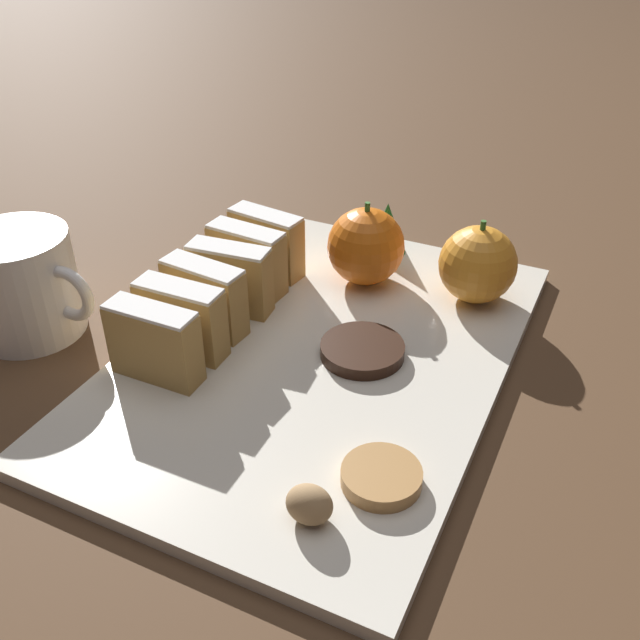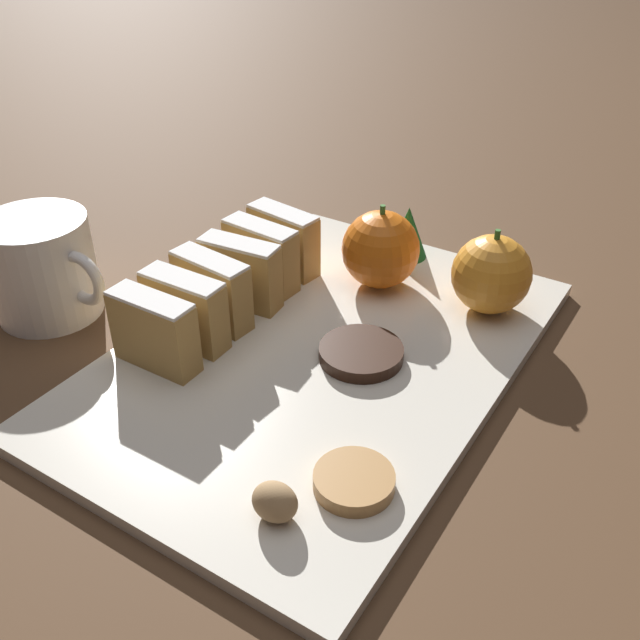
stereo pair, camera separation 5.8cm
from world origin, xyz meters
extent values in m
plane|color=#513823|center=(0.00, 0.00, 0.00)|extent=(6.00, 6.00, 0.00)
cube|color=silver|center=(0.00, 0.00, 0.01)|extent=(0.30, 0.44, 0.01)
cube|color=tan|center=(-0.10, -0.09, 0.04)|extent=(0.07, 0.03, 0.06)
cube|color=white|center=(-0.10, -0.09, 0.07)|extent=(0.07, 0.03, 0.00)
cube|color=tan|center=(-0.10, -0.05, 0.04)|extent=(0.07, 0.03, 0.06)
cube|color=white|center=(-0.10, -0.05, 0.07)|extent=(0.07, 0.03, 0.00)
cube|color=tan|center=(-0.10, -0.01, 0.04)|extent=(0.08, 0.03, 0.06)
cube|color=white|center=(-0.10, -0.01, 0.07)|extent=(0.07, 0.03, 0.00)
cube|color=tan|center=(-0.10, 0.02, 0.04)|extent=(0.08, 0.03, 0.06)
cube|color=white|center=(-0.10, 0.02, 0.07)|extent=(0.07, 0.03, 0.00)
cube|color=tan|center=(-0.10, 0.06, 0.04)|extent=(0.08, 0.03, 0.06)
cube|color=white|center=(-0.10, 0.06, 0.07)|extent=(0.07, 0.03, 0.00)
cube|color=tan|center=(-0.10, 0.10, 0.04)|extent=(0.08, 0.03, 0.06)
cube|color=white|center=(-0.10, 0.10, 0.07)|extent=(0.08, 0.03, 0.00)
sphere|color=orange|center=(0.09, 0.14, 0.05)|extent=(0.07, 0.07, 0.07)
cylinder|color=#38702D|center=(0.09, 0.14, 0.09)|extent=(0.01, 0.01, 0.01)
sphere|color=orange|center=(-0.01, 0.12, 0.05)|extent=(0.07, 0.07, 0.07)
cylinder|color=#38702D|center=(-0.01, 0.12, 0.09)|extent=(0.01, 0.00, 0.01)
ellipsoid|color=#9E7A51|center=(0.07, -0.17, 0.02)|extent=(0.03, 0.03, 0.03)
cylinder|color=black|center=(0.04, 0.01, 0.02)|extent=(0.07, 0.07, 0.01)
cylinder|color=#B27F47|center=(0.10, -0.12, 0.02)|extent=(0.05, 0.05, 0.01)
cone|color=#195623|center=(-0.01, 0.19, 0.04)|extent=(0.04, 0.04, 0.05)
cylinder|color=white|center=(-0.25, -0.07, 0.05)|extent=(0.09, 0.09, 0.09)
torus|color=white|center=(-0.20, -0.07, 0.05)|extent=(0.05, 0.01, 0.05)
camera|label=1|loc=(0.21, -0.44, 0.36)|focal=40.00mm
camera|label=2|loc=(0.26, -0.41, 0.36)|focal=40.00mm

